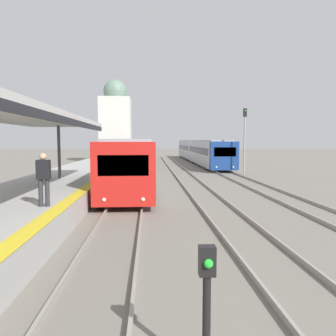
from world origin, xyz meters
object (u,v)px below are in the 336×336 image
train_far (199,150)px  signal_mast_far (245,134)px  train_near (141,150)px  signal_post_near (207,297)px  person_on_platform (44,176)px

train_far → signal_mast_far: size_ratio=5.51×
train_near → signal_post_near: train_near is taller
train_near → person_on_platform: bearing=-93.8°
person_on_platform → signal_mast_far: 20.88m
person_on_platform → train_near: bearing=86.2°
signal_post_near → signal_mast_far: signal_mast_far is taller
train_far → person_on_platform: bearing=-106.4°
signal_post_near → signal_mast_far: bearing=72.6°
signal_post_near → signal_mast_far: (7.49, 23.88, 2.47)m
train_far → signal_mast_far: (1.39, -16.75, 1.86)m
person_on_platform → signal_post_near: bearing=-58.8°
signal_mast_far → train_far: bearing=94.7°
train_far → signal_post_near: bearing=-98.5°
train_near → train_far: train_near is taller
train_near → train_far: bearing=1.7°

